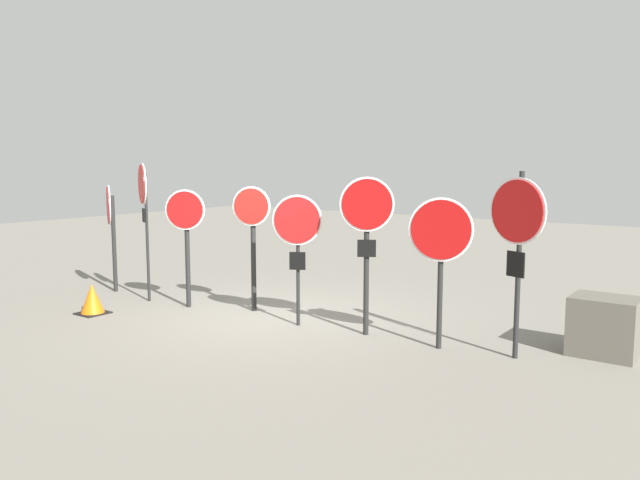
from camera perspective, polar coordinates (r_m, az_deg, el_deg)
The scene contains 11 objects.
ground_plane at distance 10.42m, azimuth -4.25°, elevation -7.19°, with size 40.00×40.00×0.00m, color gray.
stop_sign_0 at distance 13.01m, azimuth -18.63°, elevation 1.99°, with size 0.69×0.44×2.13m.
stop_sign_1 at distance 11.87m, azimuth -15.86°, elevation 3.89°, with size 0.68×0.40×2.56m.
stop_sign_2 at distance 11.20m, azimuth -12.16°, elevation 1.20°, with size 0.62×0.38×2.10m.
stop_sign_3 at distance 10.72m, azimuth -6.21°, elevation 1.24°, with size 0.63×0.29×2.17m.
stop_sign_4 at distance 9.68m, azimuth -2.09°, elevation 0.91°, with size 0.70×0.39×2.07m.
stop_sign_5 at distance 9.14m, azimuth 4.30°, elevation 1.38°, with size 0.68×0.46×2.36m.
stop_sign_6 at distance 8.60m, azimuth 10.99°, elevation -0.09°, with size 0.83×0.32×2.10m.
stop_sign_7 at distance 8.39m, azimuth 17.61°, elevation 1.13°, with size 0.82×0.33×2.46m.
traffic_cone_0 at distance 11.36m, azimuth -20.10°, elevation -5.09°, with size 0.47×0.47×0.52m.
storage_crate at distance 9.21m, azimuth 24.56°, elevation -7.18°, with size 0.84×0.68×0.79m.
Camera 1 is at (6.56, -7.68, 2.56)m, focal length 35.00 mm.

